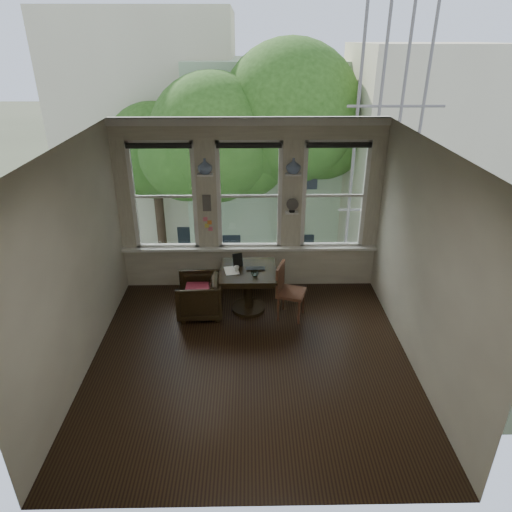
{
  "coord_description": "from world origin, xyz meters",
  "views": [
    {
      "loc": [
        -0.01,
        -5.2,
        4.15
      ],
      "look_at": [
        0.09,
        0.9,
        1.21
      ],
      "focal_mm": 32.0,
      "sensor_mm": 36.0,
      "label": 1
    }
  ],
  "objects_px": {
    "laptop": "(255,270)",
    "mug": "(237,269)",
    "armchair_left": "(200,296)",
    "table": "(248,290)",
    "side_chair_right": "(291,292)"
  },
  "relations": [
    {
      "from": "laptop",
      "to": "mug",
      "type": "bearing_deg",
      "value": -179.25
    },
    {
      "from": "side_chair_right",
      "to": "laptop",
      "type": "distance_m",
      "value": 0.68
    },
    {
      "from": "side_chair_right",
      "to": "laptop",
      "type": "height_order",
      "value": "side_chair_right"
    },
    {
      "from": "armchair_left",
      "to": "laptop",
      "type": "height_order",
      "value": "laptop"
    },
    {
      "from": "table",
      "to": "mug",
      "type": "distance_m",
      "value": 0.46
    },
    {
      "from": "armchair_left",
      "to": "mug",
      "type": "xyz_separation_m",
      "value": [
        0.61,
        0.08,
        0.46
      ]
    },
    {
      "from": "laptop",
      "to": "mug",
      "type": "relative_size",
      "value": 3.51
    },
    {
      "from": "side_chair_right",
      "to": "mug",
      "type": "xyz_separation_m",
      "value": [
        -0.88,
        0.2,
        0.33
      ]
    },
    {
      "from": "mug",
      "to": "laptop",
      "type": "bearing_deg",
      "value": 0.34
    },
    {
      "from": "armchair_left",
      "to": "side_chair_right",
      "type": "xyz_separation_m",
      "value": [
        1.48,
        -0.11,
        0.13
      ]
    },
    {
      "from": "armchair_left",
      "to": "mug",
      "type": "distance_m",
      "value": 0.77
    },
    {
      "from": "side_chair_right",
      "to": "laptop",
      "type": "bearing_deg",
      "value": 89.42
    },
    {
      "from": "laptop",
      "to": "mug",
      "type": "height_order",
      "value": "mug"
    },
    {
      "from": "armchair_left",
      "to": "laptop",
      "type": "distance_m",
      "value": 1.01
    },
    {
      "from": "side_chair_right",
      "to": "table",
      "type": "bearing_deg",
      "value": 89.96
    }
  ]
}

